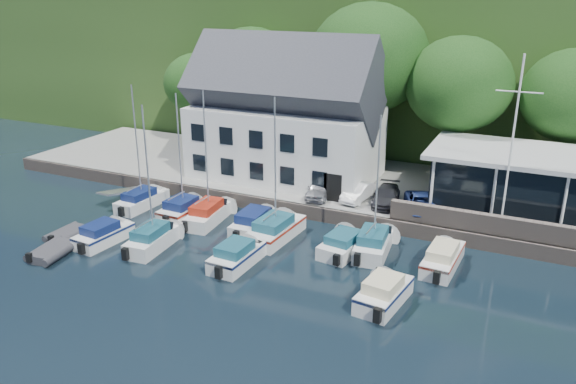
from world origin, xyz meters
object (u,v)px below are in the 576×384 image
at_px(dinghy_0, 68,233).
at_px(car_blue, 421,203).
at_px(boat_r1_0, 137,152).
at_px(boat_r2_2, 237,253).
at_px(boat_r1_1, 180,154).
at_px(boat_r2_1, 148,176).
at_px(boat_r1_6, 378,179).
at_px(car_white, 359,192).
at_px(dinghy_1, 52,250).
at_px(boat_r2_0, 103,232).
at_px(harbor_building, 286,122).
at_px(flagpole, 512,146).
at_px(boat_r1_5, 344,242).
at_px(boat_r1_3, 255,220).
at_px(car_dgrey, 386,196).
at_px(boat_r2_4, 384,290).
at_px(boat_r1_2, 206,159).
at_px(boat_r1_7, 443,256).
at_px(car_silver, 320,188).
at_px(boat_r1_4, 275,169).

bearing_deg(dinghy_0, car_blue, 30.42).
distance_m(boat_r1_0, boat_r2_2, 12.47).
bearing_deg(boat_r1_1, boat_r2_1, -74.77).
bearing_deg(boat_r1_6, car_white, 110.97).
bearing_deg(dinghy_1, boat_r2_0, 52.72).
relative_size(harbor_building, boat_r2_1, 1.55).
relative_size(flagpole, boat_r1_6, 1.13).
bearing_deg(dinghy_1, flagpole, 20.32).
bearing_deg(boat_r1_5, dinghy_1, -145.44).
bearing_deg(boat_r1_3, boat_r1_6, 0.01).
relative_size(car_dgrey, boat_r2_4, 0.73).
height_order(boat_r1_1, boat_r1_2, boat_r1_1).
height_order(flagpole, boat_r2_4, flagpole).
distance_m(car_blue, boat_r1_0, 19.99).
relative_size(harbor_building, boat_r2_2, 2.56).
relative_size(car_blue, dinghy_1, 1.12).
distance_m(car_dgrey, boat_r1_7, 7.87).
relative_size(boat_r1_3, dinghy_1, 1.91).
xyz_separation_m(car_silver, car_blue, (7.21, 0.17, -0.02)).
bearing_deg(car_white, boat_r1_7, -31.38).
bearing_deg(boat_r1_4, harbor_building, 115.22).
distance_m(boat_r1_3, boat_r1_7, 12.13).
bearing_deg(boat_r1_3, flagpole, 16.36).
bearing_deg(car_blue, car_silver, 162.08).
height_order(boat_r1_4, boat_r2_1, boat_r1_4).
height_order(car_dgrey, dinghy_1, car_dgrey).
height_order(boat_r1_2, dinghy_1, boat_r1_2).
bearing_deg(boat_r2_0, boat_r1_1, 73.48).
distance_m(boat_r1_1, boat_r1_5, 12.60).
distance_m(car_dgrey, boat_r1_2, 12.57).
relative_size(car_dgrey, boat_r2_0, 0.72).
bearing_deg(boat_r1_2, boat_r2_0, -131.43).
bearing_deg(car_white, car_blue, 3.88).
height_order(car_blue, boat_r1_3, car_blue).
bearing_deg(dinghy_1, car_blue, 28.14).
xyz_separation_m(car_silver, dinghy_0, (-12.82, -11.35, -1.30)).
height_order(car_silver, boat_r1_3, car_silver).
bearing_deg(boat_r1_0, car_blue, 17.97).
height_order(flagpole, boat_r1_5, flagpole).
xyz_separation_m(boat_r1_5, boat_r2_2, (-5.04, -4.18, 0.05)).
xyz_separation_m(boat_r1_2, boat_r1_3, (3.65, -0.15, -3.72)).
bearing_deg(boat_r1_6, boat_r1_0, 173.65).
bearing_deg(dinghy_1, boat_r1_0, 83.56).
relative_size(harbor_building, car_dgrey, 3.60).
xyz_separation_m(boat_r1_4, boat_r2_1, (-6.21, -4.38, -0.01)).
relative_size(boat_r2_0, dinghy_1, 1.70).
height_order(harbor_building, boat_r1_5, harbor_building).
height_order(boat_r2_0, boat_r2_1, boat_r2_1).
height_order(car_silver, boat_r1_2, boat_r1_2).
distance_m(boat_r1_6, dinghy_0, 19.95).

